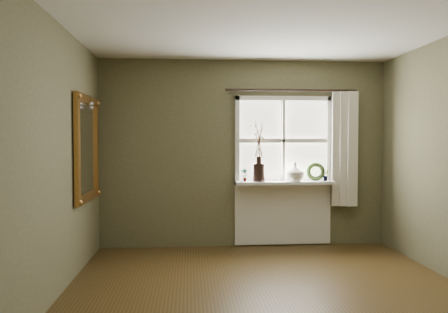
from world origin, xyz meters
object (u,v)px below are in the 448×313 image
cream_vase (295,172)px  wreath (316,174)px  dark_jug (259,172)px  gilt_mirror (87,148)px

cream_vase → wreath: bearing=7.6°
dark_jug → gilt_mirror: gilt_mirror is taller
dark_jug → wreath: size_ratio=0.94×
dark_jug → gilt_mirror: 2.28m
gilt_mirror → cream_vase: bearing=14.3°
wreath → gilt_mirror: size_ratio=0.21×
dark_jug → wreath: 0.81m
cream_vase → wreath: cream_vase is taller
wreath → dark_jug: bearing=-160.7°
cream_vase → gilt_mirror: size_ratio=0.21×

